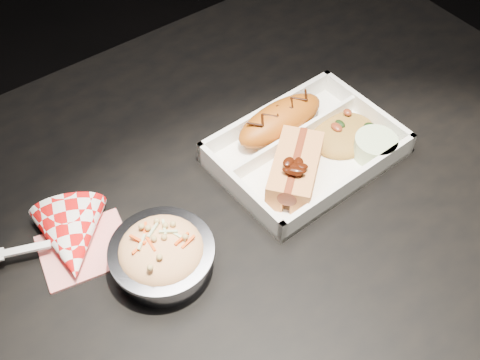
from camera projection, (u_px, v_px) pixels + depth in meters
name	position (u px, v px, depth m)	size (l,w,h in m)	color
dining_table	(221.00, 254.00, 0.86)	(1.20, 0.80, 0.75)	black
food_tray	(305.00, 152.00, 0.85)	(0.26, 0.19, 0.04)	white
fried_pastry	(280.00, 120.00, 0.87)	(0.15, 0.06, 0.05)	#AA5211
hotdog	(295.00, 167.00, 0.80)	(0.13, 0.12, 0.06)	#E3914D
fried_rice_mound	(345.00, 130.00, 0.86)	(0.10, 0.09, 0.03)	#B07E33
cupcake_liner	(375.00, 147.00, 0.84)	(0.06, 0.06, 0.03)	beige
foil_coleslaw_cup	(162.00, 254.00, 0.72)	(0.13, 0.13, 0.07)	silver
napkin_fork	(72.00, 241.00, 0.75)	(0.17, 0.14, 0.10)	red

